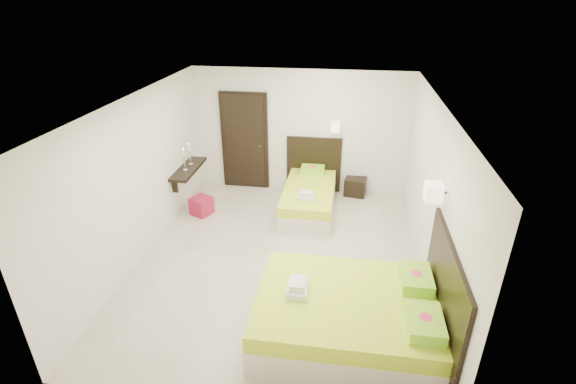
# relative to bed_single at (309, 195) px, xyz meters

# --- Properties ---
(floor) EXTENTS (5.50, 5.50, 0.00)m
(floor) POSITION_rel_bed_single_xyz_m (-0.30, -1.86, -0.29)
(floor) COLOR #BCB09C
(floor) RESTS_ON ground
(bed_single) EXTENTS (1.17, 1.94, 1.60)m
(bed_single) POSITION_rel_bed_single_xyz_m (0.00, 0.00, 0.00)
(bed_single) COLOR beige
(bed_single) RESTS_ON ground
(bed_double) EXTENTS (2.27, 1.93, 1.88)m
(bed_double) POSITION_rel_bed_single_xyz_m (0.90, -3.34, 0.04)
(bed_double) COLOR beige
(bed_double) RESTS_ON ground
(nightstand) EXTENTS (0.49, 0.45, 0.39)m
(nightstand) POSITION_rel_bed_single_xyz_m (0.92, 0.77, -0.10)
(nightstand) COLOR black
(nightstand) RESTS_ON ground
(ottoman) EXTENTS (0.47, 0.47, 0.35)m
(ottoman) POSITION_rel_bed_single_xyz_m (-2.07, -0.55, -0.12)
(ottoman) COLOR maroon
(ottoman) RESTS_ON ground
(door) EXTENTS (1.02, 0.15, 2.14)m
(door) POSITION_rel_bed_single_xyz_m (-1.50, 0.84, 0.76)
(door) COLOR black
(door) RESTS_ON ground
(console_shelf) EXTENTS (0.35, 1.20, 0.78)m
(console_shelf) POSITION_rel_bed_single_xyz_m (-2.39, -0.26, 0.52)
(console_shelf) COLOR black
(console_shelf) RESTS_ON ground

